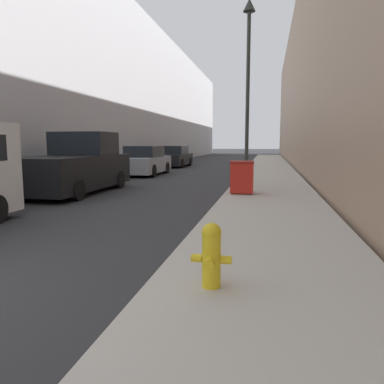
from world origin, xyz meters
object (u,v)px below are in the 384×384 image
(lamppost, at_px, (248,70))
(parked_sedan_far, at_px, (175,157))
(fire_hydrant, at_px, (211,254))
(parked_sedan_near, at_px, (145,162))
(pickup_truck, at_px, (75,167))
(trash_bin, at_px, (242,177))

(lamppost, bearing_deg, parked_sedan_far, 115.08)
(fire_hydrant, xyz_separation_m, lamppost, (-0.19, 9.85, 3.77))
(parked_sedan_near, bearing_deg, fire_hydrant, -68.84)
(pickup_truck, bearing_deg, trash_bin, -1.28)
(parked_sedan_near, distance_m, parked_sedan_far, 7.06)
(lamppost, bearing_deg, trash_bin, -90.35)
(lamppost, relative_size, parked_sedan_near, 1.55)
(fire_hydrant, height_order, trash_bin, trash_bin)
(trash_bin, bearing_deg, lamppost, 89.65)
(lamppost, bearing_deg, parked_sedan_near, 136.94)
(fire_hydrant, height_order, parked_sedan_far, parked_sedan_far)
(trash_bin, height_order, parked_sedan_near, parked_sedan_near)
(fire_hydrant, relative_size, trash_bin, 0.71)
(lamppost, bearing_deg, fire_hydrant, -88.91)
(fire_hydrant, bearing_deg, parked_sedan_near, 111.16)
(fire_hydrant, relative_size, parked_sedan_far, 0.16)
(fire_hydrant, xyz_separation_m, pickup_truck, (-5.99, 7.96, 0.37))
(trash_bin, height_order, pickup_truck, pickup_truck)
(trash_bin, xyz_separation_m, parked_sedan_far, (-5.78, 14.39, 0.03))
(fire_hydrant, relative_size, lamppost, 0.11)
(fire_hydrant, bearing_deg, parked_sedan_far, 105.05)
(parked_sedan_near, height_order, parked_sedan_far, parked_sedan_near)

